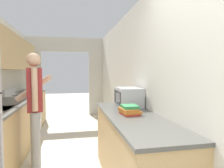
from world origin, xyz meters
TOP-DOWN VIEW (x-y plane):
  - wall_right at (1.22, 2.06)m, footprint 0.06×7.72m
  - wall_far_with_doorway at (0.00, 5.35)m, footprint 2.78×0.06m
  - counter_left at (-0.89, 2.83)m, footprint 0.62×4.08m
  - counter_right at (0.89, 1.05)m, footprint 0.62×2.01m
  - range_oven at (-0.88, 3.54)m, footprint 0.66×0.79m
  - person at (-0.36, 1.85)m, footprint 0.54×0.42m
  - microwave at (1.00, 1.64)m, footprint 0.35×0.45m
  - book_stack at (0.85, 1.11)m, footprint 0.24×0.28m
  - knife at (-0.85, 4.05)m, footprint 0.04×0.30m

SIDE VIEW (x-z plane):
  - counter_right at x=0.89m, z-range 0.00..0.91m
  - counter_left at x=-0.89m, z-range 0.00..0.91m
  - range_oven at x=-0.88m, z-range -0.06..0.98m
  - person at x=-0.36m, z-range 0.07..1.76m
  - knife at x=-0.85m, z-range 0.90..0.92m
  - book_stack at x=0.85m, z-range 0.90..1.01m
  - microwave at x=1.00m, z-range 0.91..1.18m
  - wall_right at x=1.22m, z-range 0.00..2.50m
  - wall_far_with_doorway at x=0.00m, z-range 0.17..2.67m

